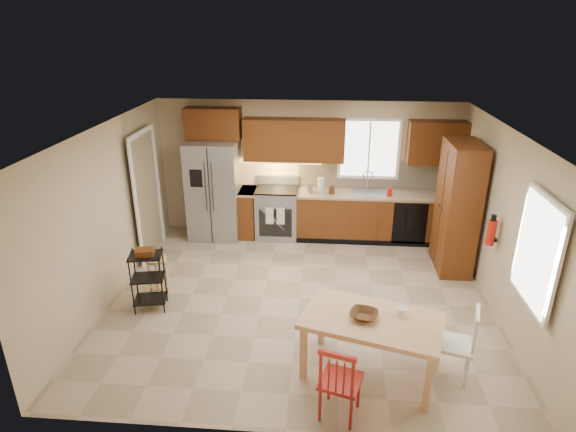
% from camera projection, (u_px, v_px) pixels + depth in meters
% --- Properties ---
extents(floor, '(5.50, 5.50, 0.00)m').
position_uv_depth(floor, '(299.00, 299.00, 7.09)').
color(floor, tan).
rests_on(floor, ground).
extents(ceiling, '(5.50, 5.00, 0.02)m').
position_uv_depth(ceiling, '(301.00, 131.00, 6.14)').
color(ceiling, silver).
rests_on(ceiling, ground).
extents(wall_back, '(5.50, 0.02, 2.50)m').
position_uv_depth(wall_back, '(308.00, 168.00, 8.92)').
color(wall_back, '#CCB793').
rests_on(wall_back, ground).
extents(wall_front, '(5.50, 0.02, 2.50)m').
position_uv_depth(wall_front, '(285.00, 329.00, 4.31)').
color(wall_front, '#CCB793').
rests_on(wall_front, ground).
extents(wall_left, '(0.02, 5.00, 2.50)m').
position_uv_depth(wall_left, '(107.00, 215.00, 6.82)').
color(wall_left, '#CCB793').
rests_on(wall_left, ground).
extents(wall_right, '(0.02, 5.00, 2.50)m').
position_uv_depth(wall_right, '(506.00, 227.00, 6.41)').
color(wall_right, '#CCB793').
rests_on(wall_right, ground).
extents(refrigerator, '(0.92, 0.75, 1.82)m').
position_uv_depth(refrigerator, '(214.00, 190.00, 8.83)').
color(refrigerator, gray).
rests_on(refrigerator, floor).
extents(range_stove, '(0.76, 0.63, 0.92)m').
position_uv_depth(range_stove, '(277.00, 213.00, 8.97)').
color(range_stove, gray).
rests_on(range_stove, floor).
extents(base_cabinet_narrow, '(0.30, 0.60, 0.90)m').
position_uv_depth(base_cabinet_narrow, '(248.00, 213.00, 9.03)').
color(base_cabinet_narrow, '#633212').
rests_on(base_cabinet_narrow, floor).
extents(base_cabinet_run, '(2.92, 0.60, 0.90)m').
position_uv_depth(base_cabinet_run, '(376.00, 217.00, 8.85)').
color(base_cabinet_run, '#633212').
rests_on(base_cabinet_run, floor).
extents(dishwasher, '(0.60, 0.02, 0.78)m').
position_uv_depth(dishwasher, '(410.00, 224.00, 8.55)').
color(dishwasher, black).
rests_on(dishwasher, floor).
extents(backsplash, '(2.92, 0.03, 0.55)m').
position_uv_depth(backsplash, '(378.00, 174.00, 8.84)').
color(backsplash, beige).
rests_on(backsplash, wall_back).
extents(upper_over_fridge, '(1.00, 0.35, 0.55)m').
position_uv_depth(upper_over_fridge, '(213.00, 123.00, 8.56)').
color(upper_over_fridge, '#5E2D0F').
rests_on(upper_over_fridge, wall_back).
extents(upper_left_block, '(1.80, 0.35, 0.75)m').
position_uv_depth(upper_left_block, '(294.00, 140.00, 8.56)').
color(upper_left_block, '#5E2D0F').
rests_on(upper_left_block, wall_back).
extents(upper_right_block, '(1.00, 0.35, 0.75)m').
position_uv_depth(upper_right_block, '(437.00, 143.00, 8.37)').
color(upper_right_block, '#5E2D0F').
rests_on(upper_right_block, wall_back).
extents(window_back, '(1.12, 0.04, 1.12)m').
position_uv_depth(window_back, '(369.00, 149.00, 8.67)').
color(window_back, white).
rests_on(window_back, wall_back).
extents(sink, '(0.62, 0.46, 0.16)m').
position_uv_depth(sink, '(367.00, 195.00, 8.71)').
color(sink, gray).
rests_on(sink, base_cabinet_run).
extents(undercab_glow, '(1.60, 0.30, 0.01)m').
position_uv_depth(undercab_glow, '(277.00, 161.00, 8.71)').
color(undercab_glow, '#FFBF66').
rests_on(undercab_glow, wall_back).
extents(soap_bottle, '(0.09, 0.09, 0.19)m').
position_uv_depth(soap_bottle, '(390.00, 191.00, 8.54)').
color(soap_bottle, '#B6180C').
rests_on(soap_bottle, base_cabinet_run).
extents(paper_towel, '(0.12, 0.12, 0.28)m').
position_uv_depth(paper_towel, '(321.00, 186.00, 8.66)').
color(paper_towel, silver).
rests_on(paper_towel, base_cabinet_run).
extents(canister_steel, '(0.11, 0.11, 0.18)m').
position_uv_depth(canister_steel, '(310.00, 188.00, 8.69)').
color(canister_steel, gray).
rests_on(canister_steel, base_cabinet_run).
extents(canister_wood, '(0.10, 0.10, 0.14)m').
position_uv_depth(canister_wood, '(332.00, 190.00, 8.64)').
color(canister_wood, '#533116').
rests_on(canister_wood, base_cabinet_run).
extents(pantry, '(0.50, 0.95, 2.10)m').
position_uv_depth(pantry, '(457.00, 208.00, 7.62)').
color(pantry, '#633212').
rests_on(pantry, floor).
extents(fire_extinguisher, '(0.12, 0.12, 0.36)m').
position_uv_depth(fire_extinguisher, '(491.00, 233.00, 6.62)').
color(fire_extinguisher, '#B6180C').
rests_on(fire_extinguisher, wall_right).
extents(window_right, '(0.04, 1.02, 1.32)m').
position_uv_depth(window_right, '(538.00, 252.00, 5.28)').
color(window_right, white).
rests_on(window_right, wall_right).
extents(doorway, '(0.04, 0.95, 2.10)m').
position_uv_depth(doorway, '(146.00, 197.00, 8.09)').
color(doorway, '#8C7A59').
rests_on(doorway, wall_left).
extents(dining_table, '(1.70, 1.26, 0.74)m').
position_uv_depth(dining_table, '(370.00, 347.00, 5.47)').
color(dining_table, tan).
rests_on(dining_table, floor).
extents(chair_red, '(0.52, 0.52, 0.89)m').
position_uv_depth(chair_red, '(341.00, 379.00, 4.86)').
color(chair_red, '#B0241B').
rests_on(chair_red, floor).
extents(chair_white, '(0.52, 0.52, 0.89)m').
position_uv_depth(chair_white, '(455.00, 343.00, 5.41)').
color(chair_white, silver).
rests_on(chair_white, floor).
extents(table_bowl, '(0.38, 0.38, 0.08)m').
position_uv_depth(table_bowl, '(364.00, 318.00, 5.33)').
color(table_bowl, '#533116').
rests_on(table_bowl, dining_table).
extents(table_jar, '(0.14, 0.14, 0.13)m').
position_uv_depth(table_jar, '(402.00, 313.00, 5.37)').
color(table_jar, silver).
rests_on(table_jar, dining_table).
extents(bar_stool, '(0.40, 0.40, 0.64)m').
position_uv_depth(bar_stool, '(158.00, 278.00, 7.03)').
color(bar_stool, tan).
rests_on(bar_stool, floor).
extents(utility_cart, '(0.50, 0.42, 0.88)m').
position_uv_depth(utility_cart, '(148.00, 281.00, 6.71)').
color(utility_cart, black).
rests_on(utility_cart, floor).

